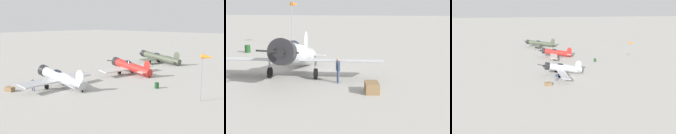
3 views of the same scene
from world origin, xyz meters
The scene contains 8 objects.
ground_plane centered at (0.00, 0.00, 0.00)m, with size 400.00×400.00×0.00m, color #A8A59E.
airplane_foreground centered at (-0.50, -0.05, 1.60)m, with size 10.37×13.13×3.24m.
airplane_mid_apron centered at (-0.47, 16.11, 1.46)m, with size 10.24×12.60×3.10m.
airplane_far_line centered at (-4.94, 32.02, 1.40)m, with size 11.70×10.41×3.22m.
ground_crew_mechanic centered at (-2.01, -3.65, 1.04)m, with size 0.63×0.38×1.71m.
equipment_crate centered at (-4.02, -6.17, 0.32)m, with size 1.45×1.08×0.64m.
fuel_drum centered at (10.05, 9.64, 0.43)m, with size 0.67×0.67×0.86m.
windsock_mast centered at (19.01, 7.05, 5.35)m, with size 1.76×0.89×5.91m.
Camera 3 is at (-5.86, -44.51, 15.89)m, focal length 32.91 mm.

